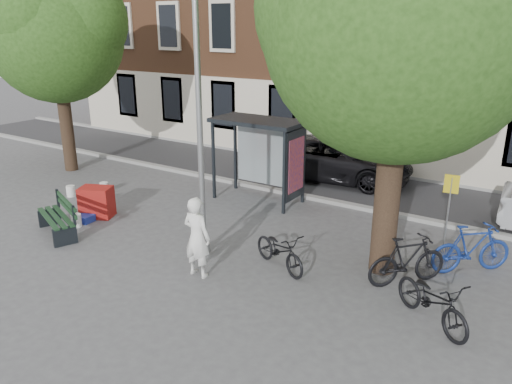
{
  "coord_description": "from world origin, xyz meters",
  "views": [
    {
      "loc": [
        7.23,
        -8.73,
        5.37
      ],
      "look_at": [
        0.79,
        1.15,
        1.4
      ],
      "focal_mm": 35.0,
      "sensor_mm": 36.0,
      "label": 1
    }
  ],
  "objects_px": {
    "painter": "(197,237)",
    "bike_a": "(280,250)",
    "bike_c": "(432,300)",
    "car_dark": "(334,159)",
    "bench": "(59,219)",
    "notice_sign": "(450,196)",
    "bike_d": "(407,260)",
    "lamppost": "(200,143)",
    "bike_b": "(471,248)",
    "bus_shelter": "(271,143)",
    "red_stand": "(97,202)"
  },
  "relations": [
    {
      "from": "painter",
      "to": "car_dark",
      "type": "relative_size",
      "value": 0.34
    },
    {
      "from": "red_stand",
      "to": "bike_b",
      "type": "bearing_deg",
      "value": 13.18
    },
    {
      "from": "bike_c",
      "to": "painter",
      "type": "bearing_deg",
      "value": 135.44
    },
    {
      "from": "bike_a",
      "to": "car_dark",
      "type": "height_order",
      "value": "car_dark"
    },
    {
      "from": "bench",
      "to": "notice_sign",
      "type": "xyz_separation_m",
      "value": [
        8.92,
        4.5,
        1.02
      ]
    },
    {
      "from": "car_dark",
      "to": "painter",
      "type": "bearing_deg",
      "value": 176.95
    },
    {
      "from": "lamppost",
      "to": "bike_b",
      "type": "xyz_separation_m",
      "value": [
        5.7,
        2.51,
        -2.2
      ]
    },
    {
      "from": "lamppost",
      "to": "bike_d",
      "type": "distance_m",
      "value": 5.3
    },
    {
      "from": "bench",
      "to": "bike_d",
      "type": "relative_size",
      "value": 1.06
    },
    {
      "from": "bike_b",
      "to": "bus_shelter",
      "type": "bearing_deg",
      "value": 33.31
    },
    {
      "from": "bike_a",
      "to": "bike_b",
      "type": "xyz_separation_m",
      "value": [
        3.7,
        2.22,
        0.12
      ]
    },
    {
      "from": "bus_shelter",
      "to": "red_stand",
      "type": "distance_m",
      "value": 5.48
    },
    {
      "from": "bus_shelter",
      "to": "bike_d",
      "type": "distance_m",
      "value": 6.19
    },
    {
      "from": "bike_b",
      "to": "red_stand",
      "type": "relative_size",
      "value": 2.14
    },
    {
      "from": "bike_d",
      "to": "car_dark",
      "type": "xyz_separation_m",
      "value": [
        -4.6,
        6.29,
        0.21
      ]
    },
    {
      "from": "bus_shelter",
      "to": "bike_a",
      "type": "distance_m",
      "value": 4.85
    },
    {
      "from": "lamppost",
      "to": "notice_sign",
      "type": "relative_size",
      "value": 3.06
    },
    {
      "from": "bench",
      "to": "bike_c",
      "type": "bearing_deg",
      "value": 29.03
    },
    {
      "from": "bike_a",
      "to": "bike_c",
      "type": "bearing_deg",
      "value": -72.73
    },
    {
      "from": "bike_a",
      "to": "car_dark",
      "type": "xyz_separation_m",
      "value": [
        -1.93,
        7.17,
        0.31
      ]
    },
    {
      "from": "bike_b",
      "to": "notice_sign",
      "type": "distance_m",
      "value": 1.38
    },
    {
      "from": "bike_d",
      "to": "notice_sign",
      "type": "relative_size",
      "value": 0.93
    },
    {
      "from": "bike_a",
      "to": "car_dark",
      "type": "bearing_deg",
      "value": 38.7
    },
    {
      "from": "notice_sign",
      "to": "bike_c",
      "type": "bearing_deg",
      "value": -88.57
    },
    {
      "from": "bench",
      "to": "bike_a",
      "type": "xyz_separation_m",
      "value": [
        5.96,
        1.52,
        0.01
      ]
    },
    {
      "from": "bike_d",
      "to": "car_dark",
      "type": "height_order",
      "value": "car_dark"
    },
    {
      "from": "bike_b",
      "to": "car_dark",
      "type": "bearing_deg",
      "value": 6.26
    },
    {
      "from": "painter",
      "to": "notice_sign",
      "type": "height_order",
      "value": "notice_sign"
    },
    {
      "from": "red_stand",
      "to": "notice_sign",
      "type": "xyz_separation_m",
      "value": [
        9.12,
        3.06,
        1.01
      ]
    },
    {
      "from": "bike_c",
      "to": "bike_d",
      "type": "height_order",
      "value": "bike_d"
    },
    {
      "from": "bike_a",
      "to": "notice_sign",
      "type": "bearing_deg",
      "value": -21.28
    },
    {
      "from": "bike_c",
      "to": "red_stand",
      "type": "distance_m",
      "value": 9.69
    },
    {
      "from": "bike_d",
      "to": "red_stand",
      "type": "height_order",
      "value": "bike_d"
    },
    {
      "from": "lamppost",
      "to": "bike_a",
      "type": "relative_size",
      "value": 3.49
    },
    {
      "from": "painter",
      "to": "bike_a",
      "type": "height_order",
      "value": "painter"
    },
    {
      "from": "bus_shelter",
      "to": "car_dark",
      "type": "relative_size",
      "value": 0.52
    },
    {
      "from": "bike_a",
      "to": "bench",
      "type": "bearing_deg",
      "value": 127.93
    },
    {
      "from": "bike_c",
      "to": "car_dark",
      "type": "bearing_deg",
      "value": 70.99
    },
    {
      "from": "bike_a",
      "to": "bike_c",
      "type": "height_order",
      "value": "bike_c"
    },
    {
      "from": "bike_b",
      "to": "bike_c",
      "type": "bearing_deg",
      "value": 133.67
    },
    {
      "from": "lamppost",
      "to": "bench",
      "type": "relative_size",
      "value": 3.11
    },
    {
      "from": "notice_sign",
      "to": "bus_shelter",
      "type": "bearing_deg",
      "value": 163.24
    },
    {
      "from": "painter",
      "to": "lamppost",
      "type": "bearing_deg",
      "value": -57.51
    },
    {
      "from": "bike_c",
      "to": "car_dark",
      "type": "relative_size",
      "value": 0.35
    },
    {
      "from": "bike_b",
      "to": "car_dark",
      "type": "distance_m",
      "value": 7.5
    },
    {
      "from": "bike_d",
      "to": "painter",
      "type": "bearing_deg",
      "value": 68.53
    },
    {
      "from": "car_dark",
      "to": "bench",
      "type": "bearing_deg",
      "value": 148.26
    },
    {
      "from": "car_dark",
      "to": "notice_sign",
      "type": "bearing_deg",
      "value": -137.44
    },
    {
      "from": "red_stand",
      "to": "bench",
      "type": "bearing_deg",
      "value": -82.23
    },
    {
      "from": "lamppost",
      "to": "bike_a",
      "type": "height_order",
      "value": "lamppost"
    }
  ]
}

